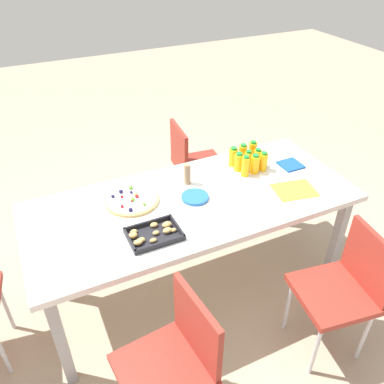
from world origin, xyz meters
TOP-DOWN VIEW (x-y plane):
  - ground_plane at (0.00, 0.00)m, footprint 12.00×12.00m
  - party_table at (0.00, 0.00)m, footprint 2.04×0.86m
  - chair_near_left at (-0.38, -0.82)m, footprint 0.44×0.44m
  - chair_far_right at (0.46, 0.78)m, footprint 0.44×0.44m
  - chair_far_left at (-0.57, 0.78)m, footprint 0.45×0.45m
  - juice_bottle_0 at (-0.59, -0.26)m, footprint 0.06×0.06m
  - juice_bottle_1 at (-0.51, -0.26)m, footprint 0.06×0.06m
  - juice_bottle_2 at (-0.43, -0.26)m, footprint 0.06×0.06m
  - juice_bottle_3 at (-0.58, -0.18)m, footprint 0.06×0.06m
  - juice_bottle_4 at (-0.51, -0.19)m, footprint 0.06×0.06m
  - juice_bottle_5 at (-0.43, -0.19)m, footprint 0.06×0.06m
  - juice_bottle_6 at (-0.58, -0.11)m, footprint 0.06×0.06m
  - juice_bottle_7 at (-0.51, -0.11)m, footprint 0.06×0.06m
  - juice_bottle_8 at (-0.44, -0.11)m, footprint 0.05×0.05m
  - fruit_pizza at (0.35, -0.15)m, footprint 0.33×0.33m
  - snack_tray at (0.34, 0.21)m, footprint 0.29×0.21m
  - plate_stack at (-0.02, -0.01)m, footprint 0.17×0.17m
  - napkin_stack at (-0.80, -0.08)m, footprint 0.15×0.15m
  - cardboard_tube at (-0.04, -0.18)m, footprint 0.04×0.04m
  - paper_folder at (-0.63, 0.18)m, footprint 0.29×0.25m

SIDE VIEW (x-z plane):
  - ground_plane at x=0.00m, z-range 0.00..0.00m
  - chair_near_left at x=-0.38m, z-range 0.09..0.92m
  - chair_far_right at x=0.46m, z-range 0.09..0.92m
  - chair_far_left at x=-0.57m, z-range 0.09..0.92m
  - party_table at x=0.00m, z-range 0.31..1.07m
  - paper_folder at x=-0.63m, z-range 0.76..0.76m
  - napkin_stack at x=-0.80m, z-range 0.76..0.77m
  - plate_stack at x=-0.02m, z-range 0.76..0.78m
  - fruit_pizza at x=0.35m, z-range 0.75..0.79m
  - snack_tray at x=0.34m, z-range 0.75..0.79m
  - juice_bottle_4 at x=-0.51m, z-range 0.75..0.88m
  - juice_bottle_3 at x=-0.58m, z-range 0.75..0.88m
  - juice_bottle_5 at x=-0.43m, z-range 0.75..0.89m
  - juice_bottle_6 at x=-0.58m, z-range 0.75..0.89m
  - juice_bottle_7 at x=-0.51m, z-range 0.75..0.89m
  - juice_bottle_2 at x=-0.43m, z-range 0.75..0.89m
  - juice_bottle_1 at x=-0.51m, z-range 0.75..0.90m
  - juice_bottle_0 at x=-0.59m, z-range 0.75..0.90m
  - juice_bottle_8 at x=-0.44m, z-range 0.75..0.90m
  - cardboard_tube at x=-0.04m, z-range 0.76..0.90m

